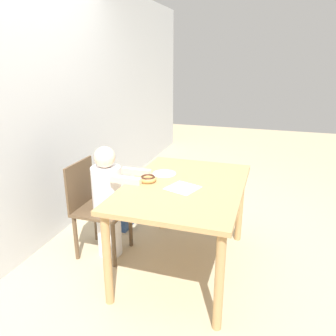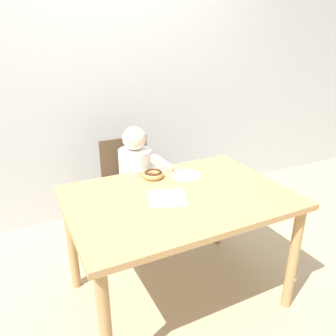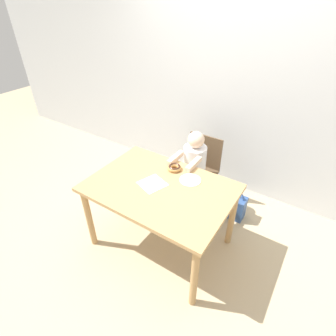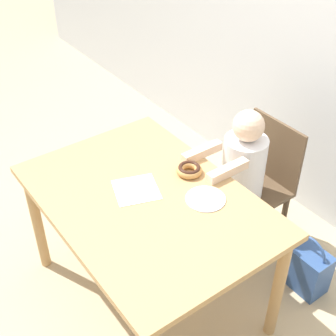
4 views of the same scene
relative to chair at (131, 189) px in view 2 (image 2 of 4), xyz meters
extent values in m
plane|color=tan|center=(0.01, -0.79, -0.44)|extent=(12.00, 12.00, 0.00)
cube|color=silver|center=(0.01, 0.56, 0.81)|extent=(8.00, 0.05, 2.50)
cube|color=tan|center=(0.01, -0.79, 0.28)|extent=(1.28, 0.89, 0.03)
cylinder|color=tan|center=(-0.57, -1.18, -0.09)|extent=(0.06, 0.06, 0.70)
cylinder|color=tan|center=(0.59, -1.18, -0.09)|extent=(0.06, 0.06, 0.70)
cylinder|color=tan|center=(-0.57, -0.41, -0.09)|extent=(0.06, 0.06, 0.70)
cylinder|color=tan|center=(0.59, -0.41, -0.09)|extent=(0.06, 0.06, 0.70)
cube|color=brown|center=(0.00, -0.06, -0.02)|extent=(0.40, 0.43, 0.03)
cube|color=brown|center=(0.00, 0.14, 0.20)|extent=(0.40, 0.02, 0.40)
cylinder|color=brown|center=(-0.17, -0.24, -0.23)|extent=(0.04, 0.04, 0.41)
cylinder|color=brown|center=(0.17, -0.24, -0.23)|extent=(0.04, 0.04, 0.41)
cylinder|color=brown|center=(-0.17, 0.12, -0.23)|extent=(0.04, 0.04, 0.41)
cylinder|color=brown|center=(0.17, 0.12, -0.23)|extent=(0.04, 0.04, 0.41)
cylinder|color=white|center=(0.00, -0.12, -0.22)|extent=(0.21, 0.21, 0.43)
cylinder|color=white|center=(0.00, -0.12, 0.18)|extent=(0.25, 0.25, 0.38)
sphere|color=beige|center=(0.00, -0.12, 0.46)|extent=(0.18, 0.18, 0.18)
cube|color=beige|center=(-0.11, -0.35, 0.33)|extent=(0.05, 0.25, 0.05)
cube|color=beige|center=(0.11, -0.35, 0.33)|extent=(0.05, 0.25, 0.05)
torus|color=tan|center=(-0.02, -0.50, 0.32)|extent=(0.13, 0.13, 0.04)
torus|color=#381E14|center=(-0.02, -0.50, 0.34)|extent=(0.12, 0.12, 0.02)
cube|color=white|center=(-0.07, -0.80, 0.30)|extent=(0.27, 0.27, 0.00)
cube|color=#2D4C84|center=(0.48, -0.02, -0.30)|extent=(0.26, 0.16, 0.27)
torus|color=#2D4C84|center=(0.48, -0.02, -0.16)|extent=(0.21, 0.02, 0.21)
cylinder|color=white|center=(0.19, -0.57, 0.30)|extent=(0.20, 0.20, 0.01)
camera|label=1|loc=(-2.27, -1.40, 1.22)|focal=35.00mm
camera|label=2|loc=(-0.80, -2.29, 1.15)|focal=35.00mm
camera|label=3|loc=(1.06, -2.28, 1.75)|focal=28.00mm
camera|label=4|loc=(1.48, -1.73, 1.78)|focal=50.00mm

